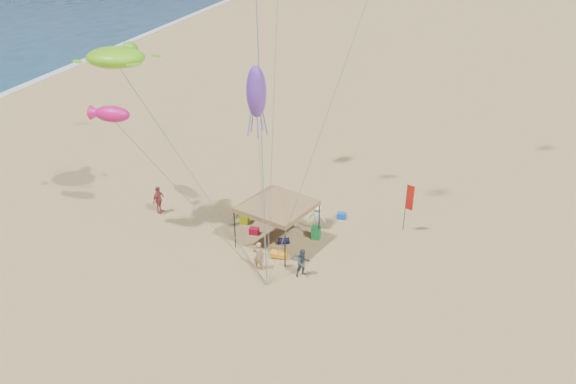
% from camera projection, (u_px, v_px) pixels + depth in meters
% --- Properties ---
extents(ground, '(280.00, 280.00, 0.00)m').
position_uv_depth(ground, '(274.00, 293.00, 26.73)').
color(ground, tan).
rests_on(ground, ground).
extents(canopy_tent, '(6.21, 6.21, 4.13)m').
position_uv_depth(canopy_tent, '(277.00, 188.00, 29.26)').
color(canopy_tent, black).
rests_on(canopy_tent, ground).
extents(feather_flag, '(0.42, 0.22, 3.00)m').
position_uv_depth(feather_flag, '(409.00, 200.00, 31.09)').
color(feather_flag, black).
rests_on(feather_flag, ground).
extents(cooler_red, '(0.54, 0.38, 0.38)m').
position_uv_depth(cooler_red, '(254.00, 231.00, 31.63)').
color(cooler_red, red).
rests_on(cooler_red, ground).
extents(cooler_blue, '(0.54, 0.38, 0.38)m').
position_uv_depth(cooler_blue, '(342.00, 216.00, 33.24)').
color(cooler_blue, blue).
rests_on(cooler_blue, ground).
extents(bag_navy, '(0.69, 0.54, 0.36)m').
position_uv_depth(bag_navy, '(284.00, 241.00, 30.68)').
color(bag_navy, '#0C0C36').
rests_on(bag_navy, ground).
extents(bag_orange, '(0.54, 0.69, 0.36)m').
position_uv_depth(bag_orange, '(254.00, 213.00, 33.59)').
color(bag_orange, orange).
rests_on(bag_orange, ground).
extents(chair_green, '(0.50, 0.50, 0.70)m').
position_uv_depth(chair_green, '(316.00, 232.00, 31.17)').
color(chair_green, '#19893B').
rests_on(chair_green, ground).
extents(chair_yellow, '(0.50, 0.50, 0.70)m').
position_uv_depth(chair_yellow, '(244.00, 218.00, 32.71)').
color(chair_yellow, '#B8D217').
rests_on(chair_yellow, ground).
extents(crate_grey, '(0.34, 0.30, 0.28)m').
position_uv_depth(crate_grey, '(298.00, 258.00, 29.22)').
color(crate_grey, slate).
rests_on(crate_grey, ground).
extents(beach_cart, '(0.90, 0.50, 0.24)m').
position_uv_depth(beach_cart, '(279.00, 254.00, 29.44)').
color(beach_cart, '#FF9D1C').
rests_on(beach_cart, ground).
extents(person_near_a, '(0.60, 0.41, 1.60)m').
position_uv_depth(person_near_a, '(259.00, 256.00, 28.20)').
color(person_near_a, tan).
rests_on(person_near_a, ground).
extents(person_near_b, '(0.94, 0.90, 1.53)m').
position_uv_depth(person_near_b, '(303.00, 263.00, 27.69)').
color(person_near_b, '#36424A').
rests_on(person_near_b, ground).
extents(person_near_c, '(1.09, 0.70, 1.59)m').
position_uv_depth(person_near_c, '(317.00, 217.00, 31.90)').
color(person_near_c, silver).
rests_on(person_near_c, ground).
extents(person_far_a, '(0.62, 1.10, 1.77)m').
position_uv_depth(person_far_a, '(158.00, 200.00, 33.61)').
color(person_far_a, '#A33E46').
rests_on(person_far_a, ground).
extents(turtle_kite, '(3.81, 3.49, 1.03)m').
position_uv_depth(turtle_kite, '(115.00, 57.00, 28.16)').
color(turtle_kite, '#77DB16').
rests_on(turtle_kite, ground).
extents(fish_kite, '(2.00, 1.12, 0.86)m').
position_uv_depth(fish_kite, '(112.00, 114.00, 28.76)').
color(fish_kite, '#D91471').
rests_on(fish_kite, ground).
extents(squid_kite, '(1.18, 1.18, 2.70)m').
position_uv_depth(squid_kite, '(256.00, 92.00, 28.02)').
color(squid_kite, '#6834BD').
rests_on(squid_kite, ground).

